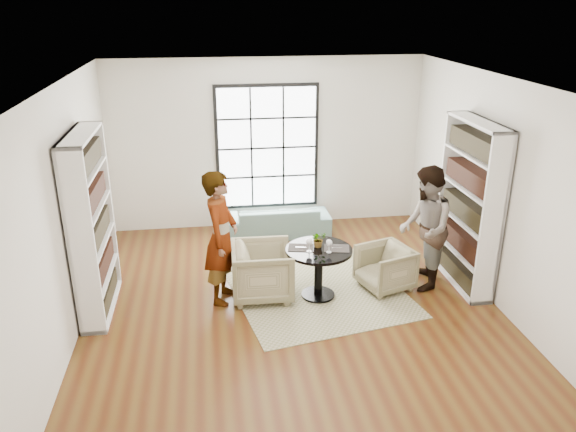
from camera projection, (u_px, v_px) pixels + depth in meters
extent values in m
plane|color=#553814|center=(292.00, 304.00, 7.69)|extent=(6.00, 6.00, 0.00)
plane|color=silver|center=(267.00, 144.00, 9.90)|extent=(5.50, 0.00, 5.50)
plane|color=silver|center=(68.00, 213.00, 6.77)|extent=(0.00, 6.00, 6.00)
plane|color=silver|center=(495.00, 191.00, 7.51)|extent=(0.00, 6.00, 6.00)
plane|color=silver|center=(351.00, 331.00, 4.38)|extent=(5.50, 0.00, 5.50)
plane|color=white|center=(293.00, 82.00, 6.59)|extent=(6.00, 6.00, 0.00)
cube|color=black|center=(267.00, 147.00, 9.90)|extent=(1.82, 0.06, 2.22)
cube|color=white|center=(267.00, 148.00, 9.87)|extent=(1.70, 0.02, 2.10)
cube|color=tan|center=(318.00, 291.00, 8.01)|extent=(2.70, 2.70, 0.01)
cylinder|color=black|center=(318.00, 295.00, 7.89)|extent=(0.47, 0.47, 0.04)
cylinder|color=black|center=(318.00, 274.00, 7.77)|extent=(0.12, 0.12, 0.65)
cylinder|color=black|center=(319.00, 250.00, 7.64)|extent=(0.91, 0.91, 0.04)
imported|color=#779F93|center=(278.00, 220.00, 9.86)|extent=(1.81, 0.71, 0.53)
imported|color=tan|center=(263.00, 271.00, 7.77)|extent=(0.87, 0.84, 0.77)
imported|color=tan|center=(385.00, 268.00, 8.02)|extent=(0.87, 0.85, 0.63)
imported|color=gray|center=(221.00, 238.00, 7.50)|extent=(0.61, 0.77, 1.85)
imported|color=gray|center=(425.00, 228.00, 7.88)|extent=(0.88, 1.01, 1.79)
cube|color=black|center=(301.00, 248.00, 7.66)|extent=(0.39, 0.33, 0.01)
cube|color=black|center=(337.00, 248.00, 7.64)|extent=(0.39, 0.33, 0.01)
cylinder|color=silver|center=(309.00, 251.00, 7.55)|extent=(0.07, 0.07, 0.01)
cylinder|color=silver|center=(309.00, 248.00, 7.53)|extent=(0.01, 0.01, 0.11)
sphere|color=maroon|center=(309.00, 242.00, 7.50)|extent=(0.08, 0.08, 0.08)
ellipsoid|color=white|center=(309.00, 242.00, 7.50)|extent=(0.09, 0.09, 0.10)
cylinder|color=silver|center=(329.00, 252.00, 7.53)|extent=(0.07, 0.07, 0.01)
cylinder|color=silver|center=(329.00, 248.00, 7.51)|extent=(0.01, 0.01, 0.11)
sphere|color=maroon|center=(329.00, 243.00, 7.48)|extent=(0.08, 0.08, 0.08)
ellipsoid|color=white|center=(329.00, 243.00, 7.48)|extent=(0.08, 0.08, 0.09)
imported|color=gray|center=(318.00, 239.00, 7.66)|extent=(0.23, 0.21, 0.22)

